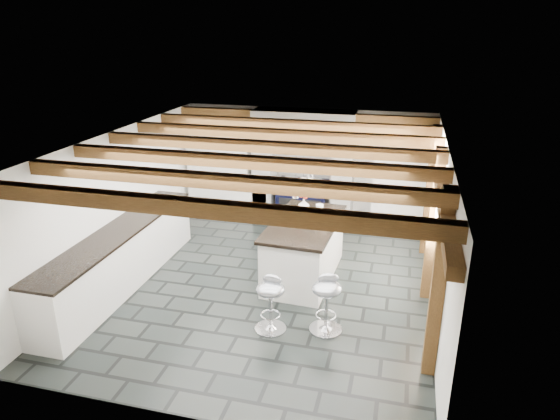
% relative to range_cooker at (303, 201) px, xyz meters
% --- Properties ---
extents(ground, '(6.00, 6.00, 0.00)m').
position_rel_range_cooker_xyz_m(ground, '(0.00, -2.68, -0.47)').
color(ground, black).
rests_on(ground, ground).
extents(room_shell, '(6.00, 6.03, 6.00)m').
position_rel_range_cooker_xyz_m(room_shell, '(-0.61, -1.26, 0.60)').
color(room_shell, white).
rests_on(room_shell, ground).
extents(range_cooker, '(1.00, 0.63, 0.99)m').
position_rel_range_cooker_xyz_m(range_cooker, '(0.00, 0.00, 0.00)').
color(range_cooker, black).
rests_on(range_cooker, ground).
extents(kitchen_island, '(1.10, 1.96, 1.26)m').
position_rel_range_cooker_xyz_m(kitchen_island, '(0.51, -2.30, 0.02)').
color(kitchen_island, white).
rests_on(kitchen_island, ground).
extents(bar_stool_near, '(0.50, 0.50, 0.81)m').
position_rel_range_cooker_xyz_m(bar_stool_near, '(1.10, -3.75, 0.04)').
color(bar_stool_near, silver).
rests_on(bar_stool_near, ground).
extents(bar_stool_far, '(0.44, 0.44, 0.78)m').
position_rel_range_cooker_xyz_m(bar_stool_far, '(0.39, -3.91, 0.02)').
color(bar_stool_far, silver).
rests_on(bar_stool_far, ground).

